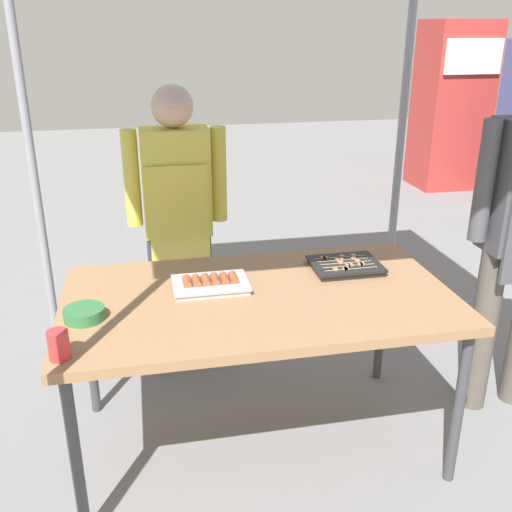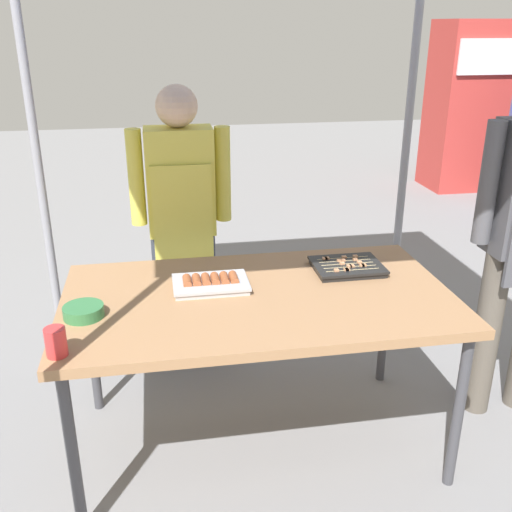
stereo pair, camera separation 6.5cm
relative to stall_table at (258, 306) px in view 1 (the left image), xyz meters
name	(u,v)px [view 1 (the left image)]	position (x,y,z in m)	size (l,w,h in m)	color
ground_plane	(258,441)	(0.00, 0.00, -0.70)	(18.00, 18.00, 0.00)	slate
stall_table	(258,306)	(0.00, 0.00, 0.00)	(1.60, 0.90, 0.75)	#9E724C
tray_grilled_sausages	(211,284)	(-0.19, 0.09, 0.07)	(0.32, 0.22, 0.06)	#ADADB2
tray_meat_skewers	(345,266)	(0.44, 0.18, 0.07)	(0.31, 0.25, 0.04)	black
condiment_bowl	(84,314)	(-0.69, -0.08, 0.08)	(0.15, 0.15, 0.05)	#33723F
drink_cup_near_edge	(59,345)	(-0.75, -0.35, 0.10)	(0.07, 0.07, 0.10)	red
vendor_woman	(178,210)	(-0.27, 0.78, 0.20)	(0.52, 0.22, 1.52)	#333842
neighbor_stall_right	(451,106)	(3.09, 4.07, 0.23)	(0.72, 0.67, 1.84)	#BF3833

